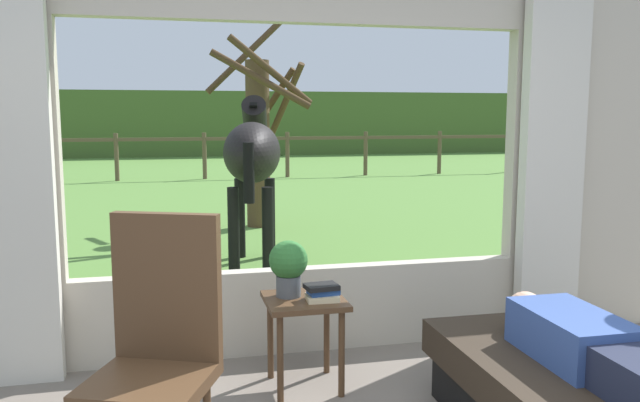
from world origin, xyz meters
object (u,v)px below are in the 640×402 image
(reclining_person, at_px, (599,353))
(rocking_chair, at_px, (159,350))
(side_table, at_px, (305,314))
(book_stack, at_px, (322,292))
(horse, at_px, (252,153))
(pasture_tree, at_px, (260,132))
(potted_plant, at_px, (288,265))

(reclining_person, relative_size, rocking_chair, 1.28)
(rocking_chair, distance_m, side_table, 1.06)
(reclining_person, relative_size, book_stack, 7.34)
(horse, xyz_separation_m, pasture_tree, (0.39, 2.24, 0.15))
(pasture_tree, bearing_deg, book_stack, -94.35)
(side_table, xyz_separation_m, horse, (0.10, 3.01, 0.73))
(reclining_person, height_order, rocking_chair, rocking_chair)
(rocking_chair, relative_size, book_stack, 5.75)
(book_stack, bearing_deg, horse, 89.69)
(book_stack, distance_m, pasture_tree, 5.38)
(reclining_person, bearing_deg, horse, 103.82)
(potted_plant, xyz_separation_m, pasture_tree, (0.57, 5.19, 0.60))
(reclining_person, bearing_deg, pasture_tree, 95.85)
(reclining_person, distance_m, book_stack, 1.43)
(reclining_person, distance_m, rocking_chair, 1.89)
(rocking_chair, distance_m, book_stack, 1.08)
(book_stack, relative_size, pasture_tree, 0.07)
(reclining_person, distance_m, horse, 4.28)
(horse, bearing_deg, rocking_chair, -93.19)
(potted_plant, height_order, book_stack, potted_plant)
(horse, bearing_deg, book_stack, -80.04)
(rocking_chair, relative_size, potted_plant, 3.50)
(reclining_person, xyz_separation_m, horse, (-0.96, 4.12, 0.63))
(side_table, distance_m, pasture_tree, 5.35)
(horse, height_order, pasture_tree, pasture_tree)
(side_table, height_order, pasture_tree, pasture_tree)
(reclining_person, height_order, horse, horse)
(reclining_person, relative_size, pasture_tree, 0.48)
(pasture_tree, bearing_deg, horse, -99.80)
(side_table, relative_size, potted_plant, 1.63)
(reclining_person, distance_m, pasture_tree, 6.43)
(side_table, distance_m, book_stack, 0.18)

